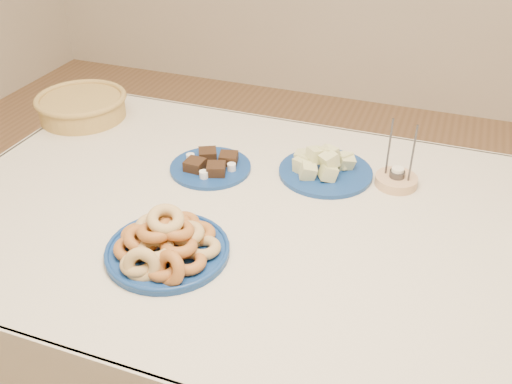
# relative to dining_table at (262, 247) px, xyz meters

# --- Properties ---
(dining_table) EXTENTS (1.71, 1.11, 0.75)m
(dining_table) POSITION_rel_dining_table_xyz_m (0.00, 0.00, 0.00)
(dining_table) COLOR brown
(dining_table) RESTS_ON ground
(donut_platter) EXTENTS (0.31, 0.31, 0.13)m
(donut_platter) POSITION_rel_dining_table_xyz_m (-0.15, -0.23, 0.14)
(donut_platter) COLOR navy
(donut_platter) RESTS_ON dining_table
(melon_plate) EXTENTS (0.31, 0.31, 0.09)m
(melon_plate) POSITION_rel_dining_table_xyz_m (0.10, 0.25, 0.13)
(melon_plate) COLOR navy
(melon_plate) RESTS_ON dining_table
(brownie_plate) EXTENTS (0.27, 0.27, 0.04)m
(brownie_plate) POSITION_rel_dining_table_xyz_m (-0.22, 0.16, 0.12)
(brownie_plate) COLOR navy
(brownie_plate) RESTS_ON dining_table
(wicker_basket) EXTENTS (0.37, 0.37, 0.08)m
(wicker_basket) POSITION_rel_dining_table_xyz_m (-0.77, 0.33, 0.15)
(wicker_basket) COLOR olive
(wicker_basket) RESTS_ON dining_table
(candle_holder) EXTENTS (0.14, 0.14, 0.19)m
(candle_holder) POSITION_rel_dining_table_xyz_m (0.30, 0.26, 0.12)
(candle_holder) COLOR tan
(candle_holder) RESTS_ON dining_table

